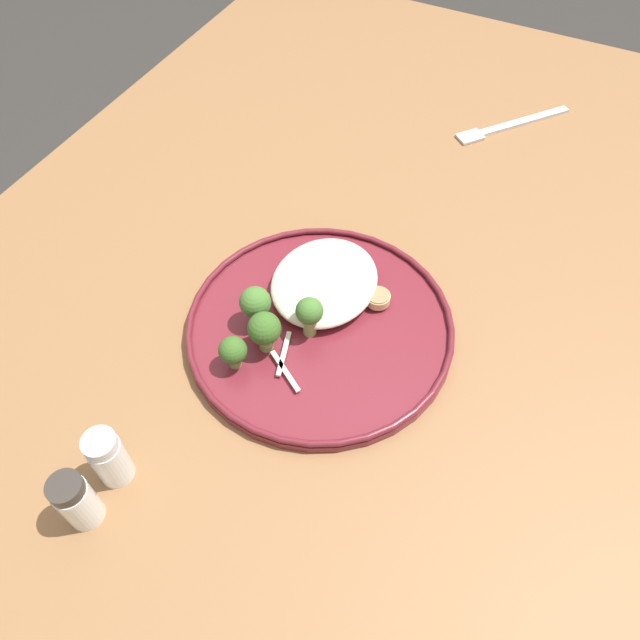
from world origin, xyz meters
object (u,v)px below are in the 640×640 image
seared_scallop_half_hidden (316,298)px  pepper_shaker (76,501)px  seared_scallop_rear_pale (307,264)px  salt_shaker (109,458)px  dinner_plate (320,326)px  seared_scallop_tiny_bay (331,284)px  seared_scallop_left_edge (378,298)px  dinner_fork (510,125)px  broccoli_floret_split_head (233,351)px  broccoli_floret_right_tilted (255,303)px  broccoli_floret_rear_charred (264,330)px  broccoli_floret_beside_noodles (309,313)px  seared_scallop_tilted_round (331,265)px

seared_scallop_half_hidden → pepper_shaker: bearing=-14.9°
seared_scallop_rear_pale → salt_shaker: 0.30m
seared_scallop_half_hidden → dinner_plate: bearing=35.3°
pepper_shaker → dinner_plate: bearing=160.8°
dinner_plate → seared_scallop_tiny_bay: (-0.05, -0.01, 0.01)m
seared_scallop_rear_pale → seared_scallop_left_edge: size_ratio=0.93×
seared_scallop_rear_pale → dinner_fork: 0.41m
broccoli_floret_split_head → pepper_shaker: 0.20m
dinner_fork → pepper_shaker: (0.73, -0.18, 0.03)m
seared_scallop_half_hidden → salt_shaker: salt_shaker is taller
seared_scallop_half_hidden → pepper_shaker: pepper_shaker is taller
seared_scallop_rear_pale → broccoli_floret_right_tilted: size_ratio=0.51×
broccoli_floret_split_head → dinner_plate: bearing=146.4°
seared_scallop_rear_pale → salt_shaker: size_ratio=0.38×
seared_scallop_left_edge → broccoli_floret_rear_charred: bearing=-37.3°
pepper_shaker → salt_shaker: bearing=180.0°
seared_scallop_tiny_bay → pepper_shaker: (0.32, -0.08, 0.01)m
seared_scallop_left_edge → broccoli_floret_rear_charred: (0.11, -0.08, 0.02)m
seared_scallop_left_edge → broccoli_floret_split_head: broccoli_floret_split_head is taller
broccoli_floret_beside_noodles → salt_shaker: salt_shaker is taller
broccoli_floret_split_head → seared_scallop_tiny_bay: bearing=161.7°
seared_scallop_half_hidden → seared_scallop_tilted_round: bearing=-172.3°
seared_scallop_tiny_bay → broccoli_floret_beside_noodles: 0.07m
dinner_plate → seared_scallop_left_edge: seared_scallop_left_edge is taller
dinner_fork → salt_shaker: (0.68, -0.18, 0.03)m
dinner_plate → broccoli_floret_split_head: size_ratio=7.11×
broccoli_floret_rear_charred → dinner_fork: size_ratio=0.33×
seared_scallop_half_hidden → broccoli_floret_right_tilted: (0.05, -0.05, 0.02)m
seared_scallop_tilted_round → dinner_plate: bearing=17.6°
seared_scallop_half_hidden → broccoli_floret_split_head: broccoli_floret_split_head is taller
broccoli_floret_split_head → broccoli_floret_right_tilted: bearing=-172.7°
broccoli_floret_split_head → pepper_shaker: size_ratio=0.61×
broccoli_floret_right_tilted → seared_scallop_rear_pale: bearing=171.0°
seared_scallop_half_hidden → broccoli_floret_rear_charred: bearing=-15.8°
seared_scallop_tilted_round → seared_scallop_rear_pale: size_ratio=1.14×
pepper_shaker → broccoli_floret_right_tilted: bearing=172.6°
seared_scallop_tiny_bay → seared_scallop_rear_pale: seared_scallop_rear_pale is taller
seared_scallop_tilted_round → pepper_shaker: size_ratio=0.44×
broccoli_floret_split_head → pepper_shaker: (0.19, -0.04, -0.00)m
seared_scallop_half_hidden → dinner_fork: size_ratio=0.14×
salt_shaker → dinner_plate: bearing=157.4°
broccoli_floret_rear_charred → dinner_fork: bearing=166.5°
seared_scallop_half_hidden → broccoli_floret_beside_noodles: size_ratio=0.43×
seared_scallop_tiny_bay → broccoli_floret_right_tilted: broccoli_floret_right_tilted is taller
broccoli_floret_rear_charred → salt_shaker: (0.18, -0.06, -0.01)m
seared_scallop_rear_pale → broccoli_floret_rear_charred: bearing=5.6°
seared_scallop_tiny_bay → broccoli_floret_beside_noodles: broccoli_floret_beside_noodles is taller
dinner_plate → broccoli_floret_split_head: 0.10m
broccoli_floret_beside_noodles → pepper_shaker: size_ratio=0.77×
seared_scallop_left_edge → seared_scallop_rear_pale: bearing=-95.2°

